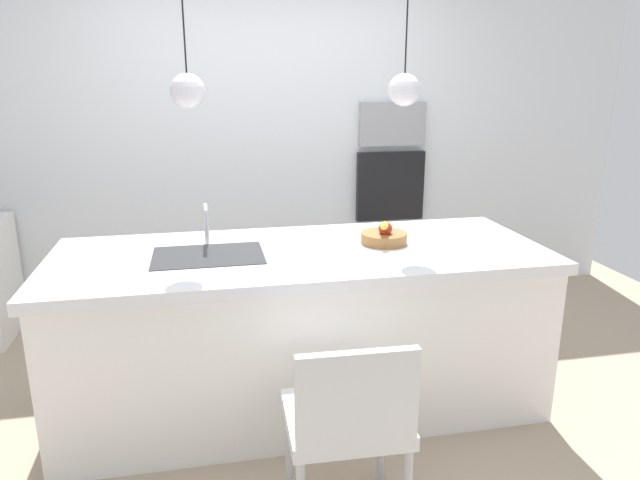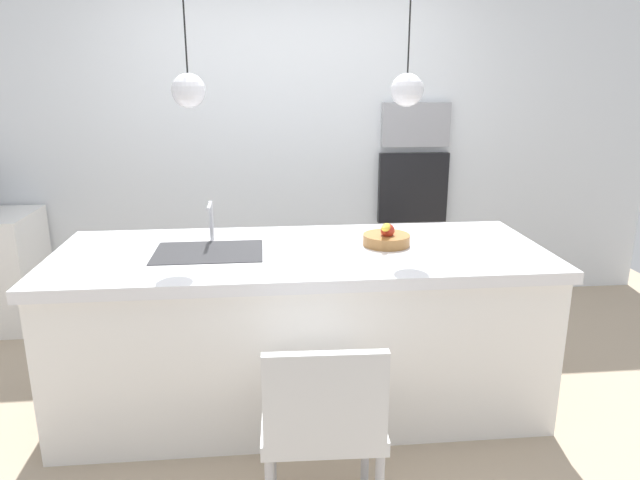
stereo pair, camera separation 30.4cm
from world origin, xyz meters
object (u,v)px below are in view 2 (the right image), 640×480
(oven, at_px, (413,188))
(chair_near, at_px, (323,419))
(fruit_bowl, at_px, (386,238))
(microwave, at_px, (415,125))

(oven, xyz_separation_m, chair_near, (-0.99, -2.55, -0.42))
(fruit_bowl, bearing_deg, oven, 70.63)
(chair_near, bearing_deg, microwave, 68.69)
(fruit_bowl, height_order, microwave, microwave)
(oven, height_order, chair_near, oven)
(microwave, height_order, chair_near, microwave)
(microwave, bearing_deg, oven, 0.00)
(fruit_bowl, relative_size, chair_near, 0.31)
(microwave, height_order, oven, microwave)
(chair_near, bearing_deg, oven, 68.69)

